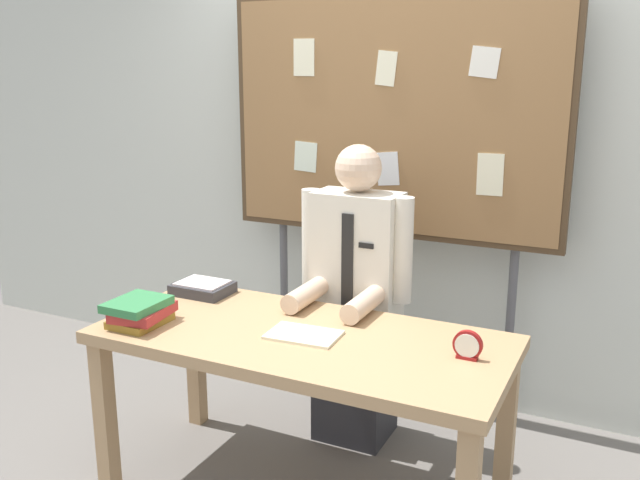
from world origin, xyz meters
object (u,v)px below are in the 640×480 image
Objects in this scene: desk at (302,354)px; book_stack at (140,312)px; paper_tray at (203,288)px; person at (356,307)px; bulletin_board at (391,121)px; desk_clock at (468,346)px; open_notebook at (304,335)px.

book_stack reaches higher than desk.
desk is at bearing -20.37° from paper_tray.
desk is 1.16× the size of person.
bulletin_board is 1.35m from desk_clock.
desk is at bearing -175.63° from desk_clock.
book_stack and desk_clock have the same top height.
paper_tray reaches higher than open_notebook.
desk is 6.40× the size of paper_tray.
desk_clock is at bearing -54.59° from bulletin_board.
open_notebook is at bearing -88.01° from person.
book_stack is at bearing -162.80° from desk.
paper_tray is (-0.65, -0.31, 0.09)m from person.
bulletin_board is 19.53× the size of desk_clock.
desk is 0.56m from person.
bulletin_board reaches higher than person.
desk_clock reaches higher than desk.
person is (0.00, 0.55, 0.03)m from desk.
paper_tray is at bearing 158.69° from open_notebook.
bulletin_board is 1.23m from paper_tray.
person reaches higher than paper_tray.
paper_tray is (-1.31, 0.19, -0.02)m from desk_clock.
open_notebook is (0.02, -0.57, 0.07)m from person.
paper_tray is at bearing -131.59° from bulletin_board.
open_notebook is (0.67, 0.18, -0.05)m from book_stack.
open_notebook is at bearing -173.71° from desk_clock.
book_stack is at bearing -118.85° from bulletin_board.
paper_tray is (-0.67, 0.26, 0.02)m from open_notebook.
paper_tray is (-0.65, 0.24, 0.12)m from desk.
book_stack is 1.33m from desk_clock.
person is 1.00m from book_stack.
bulletin_board is at bearing 125.41° from desk_clock.
book_stack is 0.44m from paper_tray.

